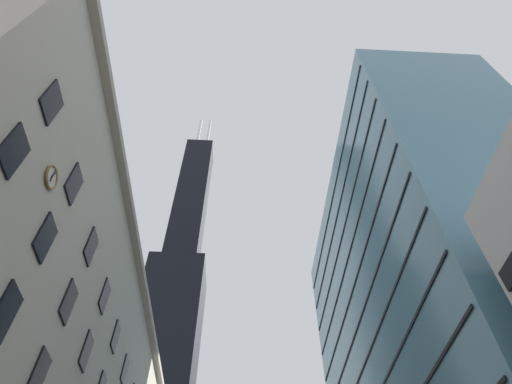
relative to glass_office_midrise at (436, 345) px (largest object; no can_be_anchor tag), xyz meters
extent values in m
cube|color=#B2A893|center=(-29.11, -2.05, 2.65)|extent=(0.70, 59.67, 0.60)
cube|color=black|center=(-29.31, -22.89, -13.43)|extent=(0.14, 1.40, 2.20)
cube|color=black|center=(-29.31, -17.89, -13.43)|extent=(0.14, 1.40, 2.20)
cube|color=black|center=(-29.31, -27.89, -9.23)|extent=(0.14, 1.40, 2.20)
cube|color=black|center=(-29.31, -22.89, -9.23)|extent=(0.14, 1.40, 2.20)
cube|color=black|center=(-29.31, -17.89, -9.23)|extent=(0.14, 1.40, 2.20)
cube|color=black|center=(-29.31, -12.89, -9.23)|extent=(0.14, 1.40, 2.20)
cube|color=black|center=(-29.31, -27.89, -5.03)|extent=(0.14, 1.40, 2.20)
cube|color=black|center=(-29.31, -22.89, -5.03)|extent=(0.14, 1.40, 2.20)
cube|color=black|center=(-29.31, -17.89, -5.03)|extent=(0.14, 1.40, 2.20)
cube|color=black|center=(-29.31, -12.89, -5.03)|extent=(0.14, 1.40, 2.20)
cube|color=black|center=(-29.31, -7.89, -5.03)|extent=(0.14, 1.40, 2.20)
cube|color=black|center=(-29.31, -2.89, -5.03)|extent=(0.14, 1.40, 2.20)
torus|color=olive|center=(-29.24, -24.95, -7.16)|extent=(0.11, 1.25, 1.25)
cylinder|color=silver|center=(-29.28, -24.95, -7.16)|extent=(0.05, 1.08, 1.08)
cube|color=black|center=(-29.21, -24.97, -7.30)|extent=(0.03, 0.13, 0.33)
cube|color=black|center=(-29.21, -24.96, -6.93)|extent=(0.03, 0.09, 0.48)
cube|color=black|center=(-37.87, 62.00, 35.41)|extent=(15.98, 15.98, 51.57)
cube|color=black|center=(-37.87, 62.00, 93.42)|extent=(10.27, 10.27, 64.46)
cylinder|color=silver|center=(-39.92, 62.00, 137.77)|extent=(1.20, 1.20, 24.25)
cylinder|color=silver|center=(-35.81, 62.00, 137.77)|extent=(1.20, 1.20, 24.25)
cube|color=teal|center=(0.00, 0.00, 0.00)|extent=(14.72, 39.86, 51.66)
cube|color=black|center=(-7.40, 0.00, -1.83)|extent=(0.12, 38.86, 0.24)
cube|color=black|center=(-7.40, 0.00, 2.17)|extent=(0.12, 38.86, 0.24)
cube|color=black|center=(-7.40, 0.00, 6.17)|extent=(0.12, 38.86, 0.24)
cube|color=black|center=(-7.40, 0.00, 10.17)|extent=(0.12, 38.86, 0.24)
cube|color=black|center=(-7.40, 0.00, 14.17)|extent=(0.12, 38.86, 0.24)
cube|color=black|center=(-7.40, 0.00, 18.17)|extent=(0.12, 38.86, 0.24)
cube|color=black|center=(-7.40, 0.00, 22.17)|extent=(0.12, 38.86, 0.24)
camera|label=1|loc=(-19.93, -38.16, -24.01)|focal=30.43mm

